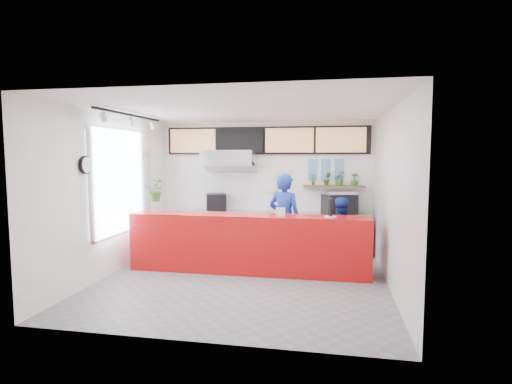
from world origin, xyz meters
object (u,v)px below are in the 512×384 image
Objects in this scene: panini_oven at (216,202)px; staff_center at (285,220)px; service_counter at (248,243)px; staff_right at (339,234)px; pepper_mill at (330,207)px; espresso_machine at (339,204)px.

staff_center is at bearing -54.16° from panini_oven.
service_counter is 3.19× the size of staff_right.
staff_right is at bearing 70.26° from pepper_mill.
panini_oven is at bearing 122.29° from service_counter.
staff_center is 5.83× the size of pepper_mill.
service_counter is at bearing 179.31° from pepper_mill.
staff_right is (-0.02, -1.33, -0.41)m from espresso_machine.
panini_oven is 1.41× the size of pepper_mill.
espresso_machine is at bearing -108.45° from staff_right.
pepper_mill is at bearing -119.86° from espresso_machine.
pepper_mill is at bearing 52.87° from staff_right.
staff_center is 1.31× the size of staff_right.
service_counter is at bearing 61.92° from staff_center.
staff_center reaches higher than service_counter.
espresso_machine is (2.86, 0.00, 0.02)m from panini_oven.
service_counter is 14.14× the size of pepper_mill.
espresso_machine is 0.37× the size of staff_center.
panini_oven is 0.32× the size of staff_right.
panini_oven reaches higher than service_counter.
panini_oven is at bearing 156.39° from espresso_machine.
staff_center is (1.77, -1.22, -0.17)m from panini_oven.
pepper_mill is at bearing 165.31° from staff_center.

